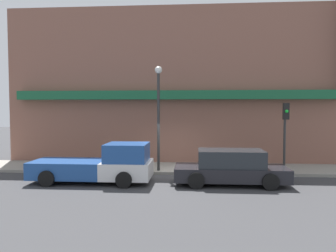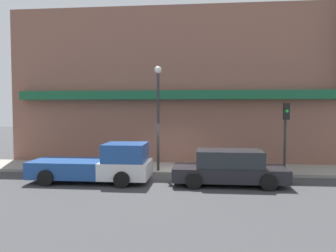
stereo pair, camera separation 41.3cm
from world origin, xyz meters
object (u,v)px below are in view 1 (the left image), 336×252
Objects in this scene: street_lamp at (158,105)px; traffic_light at (285,125)px; pickup_truck at (100,165)px; parked_car at (231,168)px; fire_hydrant at (220,163)px.

traffic_light is at bearing 0.15° from street_lamp.
parked_car is at bearing 0.55° from pickup_truck.
traffic_light is (8.56, 2.17, 1.73)m from pickup_truck.
parked_car is 7.49× the size of fire_hydrant.
traffic_light is (2.86, 2.17, 1.76)m from parked_car.
street_lamp is at bearing 42.92° from pickup_truck.
fire_hydrant is at bearing 9.06° from street_lamp.
parked_car is at bearing -142.82° from traffic_light.
street_lamp is (-3.33, 2.16, 2.71)m from parked_car.
fire_hydrant is (5.49, 2.66, -0.29)m from pickup_truck.
pickup_truck is 6.11m from fire_hydrant.
traffic_light reaches higher than fire_hydrant.
parked_car is 4.00m from traffic_light.
pickup_truck reaches higher than parked_car.
pickup_truck is 9.00m from traffic_light.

